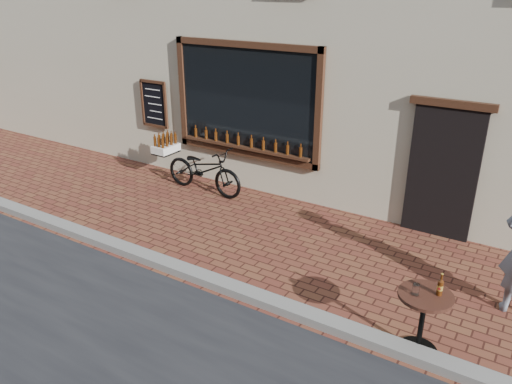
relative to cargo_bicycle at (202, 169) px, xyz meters
The scene contains 4 objects.
ground 3.90m from the cargo_bicycle, 47.88° to the right, with size 90.00×90.00×0.00m, color #5B281D.
kerb 3.75m from the cargo_bicycle, 45.81° to the right, with size 90.00×0.25×0.12m, color slate.
cargo_bicycle is the anchor object (origin of this frame).
bistro_table 5.66m from the cargo_bicycle, 26.39° to the right, with size 0.62×0.62×1.06m.
Camera 1 is at (3.33, -4.60, 4.00)m, focal length 35.00 mm.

